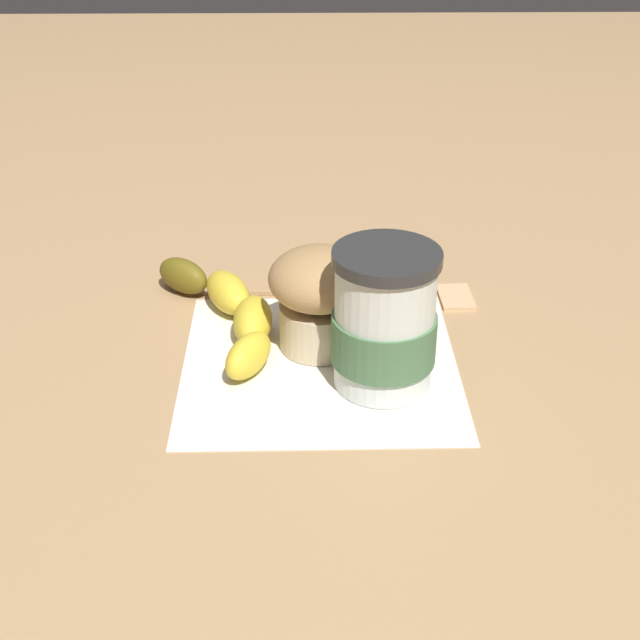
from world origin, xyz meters
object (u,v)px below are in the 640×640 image
object	(u,v)px
coffee_cup	(384,324)
banana	(229,309)
sugar_packet	(456,295)
muffin	(319,294)

from	to	relation	value
coffee_cup	banana	distance (m)	0.17
coffee_cup	sugar_packet	size ratio (longest dim) A/B	2.41
muffin	coffee_cup	bearing A→B (deg)	131.44
coffee_cup	sugar_packet	xyz separation A→B (m)	(-0.08, -0.15, -0.05)
sugar_packet	coffee_cup	bearing A→B (deg)	60.07
sugar_packet	muffin	bearing A→B (deg)	32.65
coffee_cup	banana	world-z (taller)	coffee_cup
coffee_cup	sugar_packet	world-z (taller)	coffee_cup
muffin	sugar_packet	xyz separation A→B (m)	(-0.14, -0.09, -0.05)
coffee_cup	sugar_packet	bearing A→B (deg)	-119.93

